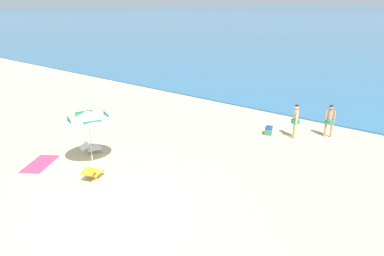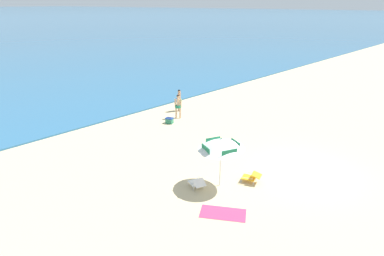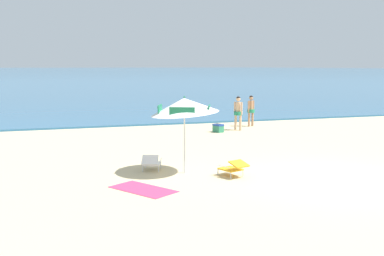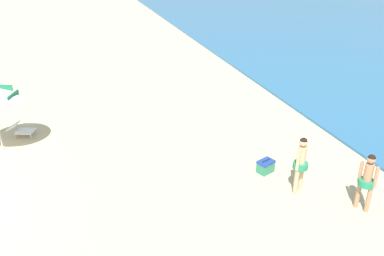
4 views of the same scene
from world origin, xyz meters
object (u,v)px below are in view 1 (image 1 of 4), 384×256
object	(u,v)px
lounge_chair_under_umbrella	(91,147)
beach_towel	(40,164)
person_standing_near_shore	(330,119)
beach_umbrella_striped_main	(88,116)
lounge_chair_beside_umbrella	(93,172)
person_standing_beside	(296,119)
cooler_box	(269,130)

from	to	relation	value
lounge_chair_under_umbrella	beach_towel	distance (m)	2.18
lounge_chair_under_umbrella	beach_towel	size ratio (longest dim) A/B	0.57
person_standing_near_shore	beach_towel	distance (m)	13.62
beach_umbrella_striped_main	beach_towel	xyz separation A→B (m)	(-1.61, -1.47, -2.05)
beach_umbrella_striped_main	person_standing_near_shore	xyz separation A→B (m)	(6.64, 9.33, -1.09)
lounge_chair_beside_umbrella	person_standing_near_shore	world-z (taller)	person_standing_near_shore
person_standing_near_shore	beach_towel	world-z (taller)	person_standing_near_shore
beach_umbrella_striped_main	lounge_chair_under_umbrella	size ratio (longest dim) A/B	2.33
lounge_chair_under_umbrella	lounge_chair_beside_umbrella	world-z (taller)	lounge_chair_under_umbrella
person_standing_near_shore	person_standing_beside	world-z (taller)	person_standing_beside
lounge_chair_under_umbrella	person_standing_beside	xyz separation A→B (m)	(6.27, 7.58, 0.72)
beach_umbrella_striped_main	person_standing_beside	distance (m)	9.83
person_standing_beside	beach_towel	size ratio (longest dim) A/B	0.95
lounge_chair_under_umbrella	cooler_box	world-z (taller)	lounge_chair_under_umbrella
lounge_chair_beside_umbrella	beach_towel	world-z (taller)	lounge_chair_beside_umbrella
person_standing_beside	beach_towel	bearing A→B (deg)	-125.92
lounge_chair_beside_umbrella	person_standing_beside	size ratio (longest dim) A/B	0.57
lounge_chair_under_umbrella	person_standing_beside	distance (m)	9.87
beach_umbrella_striped_main	person_standing_beside	world-z (taller)	beach_umbrella_striped_main
person_standing_near_shore	beach_towel	size ratio (longest dim) A/B	0.92
beach_umbrella_striped_main	lounge_chair_beside_umbrella	world-z (taller)	beach_umbrella_striped_main
cooler_box	beach_umbrella_striped_main	bearing A→B (deg)	-118.06
person_standing_near_shore	person_standing_beside	distance (m)	1.72
person_standing_near_shore	person_standing_beside	bearing A→B (deg)	-137.32
beach_umbrella_striped_main	cooler_box	world-z (taller)	beach_umbrella_striped_main
cooler_box	person_standing_beside	bearing A→B (deg)	17.00
beach_umbrella_striped_main	person_standing_near_shore	size ratio (longest dim) A/B	1.43
lounge_chair_beside_umbrella	cooler_box	xyz separation A→B (m)	(2.92, 8.67, -0.08)
person_standing_near_shore	beach_towel	bearing A→B (deg)	-127.36
lounge_chair_under_umbrella	person_standing_beside	size ratio (longest dim) A/B	0.59
cooler_box	beach_towel	distance (m)	10.91
lounge_chair_beside_umbrella	person_standing_beside	distance (m)	9.97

